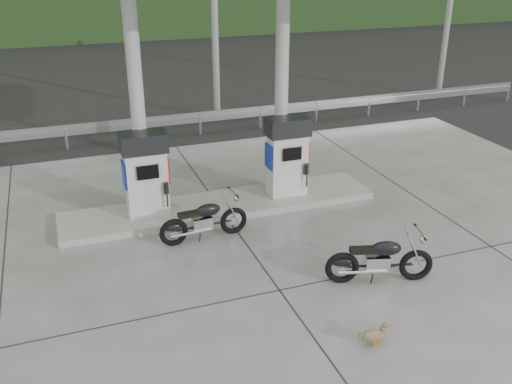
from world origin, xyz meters
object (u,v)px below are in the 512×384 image
object	(u,v)px
gas_pump_left	(146,174)
motorcycle_left	(204,221)
duck	(373,336)
gas_pump_right	(287,156)
motorcycle_right	(380,260)

from	to	relation	value
gas_pump_left	motorcycle_left	distance (m)	1.67
motorcycle_left	duck	bearing A→B (deg)	-74.19
motorcycle_left	duck	xyz separation A→B (m)	(1.46, -4.06, -0.24)
motorcycle_left	gas_pump_right	bearing A→B (deg)	24.51
gas_pump_right	motorcycle_right	distance (m)	3.87
motorcycle_left	motorcycle_right	bearing A→B (deg)	-50.05
motorcycle_left	motorcycle_right	distance (m)	3.55
gas_pump_right	duck	size ratio (longest dim) A/B	3.94
gas_pump_left	gas_pump_right	distance (m)	3.20
motorcycle_right	gas_pump_right	bearing A→B (deg)	108.41
gas_pump_left	duck	bearing A→B (deg)	-66.18
gas_pump_left	duck	world-z (taller)	gas_pump_left
gas_pump_right	duck	xyz separation A→B (m)	(-0.85, -5.32, -0.89)
motorcycle_left	motorcycle_right	size ratio (longest dim) A/B	0.96
gas_pump_left	motorcycle_left	world-z (taller)	gas_pump_left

